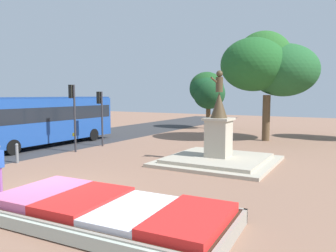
{
  "coord_description": "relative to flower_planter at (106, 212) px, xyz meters",
  "views": [
    {
      "loc": [
        9.02,
        -7.54,
        3.43
      ],
      "look_at": [
        2.44,
        4.11,
        2.15
      ],
      "focal_mm": 35.0,
      "sensor_mm": 36.0,
      "label": 1
    }
  ],
  "objects": [
    {
      "name": "statue_monument",
      "position": [
        -0.13,
        8.81,
        0.38
      ],
      "size": [
        5.46,
        5.46,
        4.63
      ],
      "color": "#B2A893",
      "rests_on": "ground_plane"
    },
    {
      "name": "traffic_light_far_corner",
      "position": [
        -8.91,
        10.08,
        2.27
      ],
      "size": [
        0.41,
        0.3,
        3.64
      ],
      "color": "#2D2D33",
      "rests_on": "ground_plane"
    },
    {
      "name": "kerb_bollard_north",
      "position": [
        -8.93,
        3.76,
        0.25
      ],
      "size": [
        0.16,
        0.16,
        1.0
      ],
      "color": "slate",
      "rests_on": "ground_plane"
    },
    {
      "name": "city_bus",
      "position": [
        -12.19,
        8.08,
        1.61
      ],
      "size": [
        2.54,
        11.18,
        3.28
      ],
      "color": "#1E4799",
      "rests_on": "ground_plane"
    },
    {
      "name": "park_tree_far_left",
      "position": [
        0.06,
        18.45,
        5.31
      ],
      "size": [
        6.77,
        6.92,
        8.16
      ],
      "color": "brown",
      "rests_on": "ground_plane"
    },
    {
      "name": "traffic_light_mid_block",
      "position": [
        -8.83,
        7.55,
        2.47
      ],
      "size": [
        0.41,
        0.28,
        4.02
      ],
      "color": "#2D2D33",
      "rests_on": "ground_plane"
    },
    {
      "name": "flower_planter",
      "position": [
        0.0,
        0.0,
        0.0
      ],
      "size": [
        7.0,
        3.55,
        0.61
      ],
      "color": "#38281C",
      "rests_on": "ground_plane"
    },
    {
      "name": "park_tree_street_side",
      "position": [
        -7.25,
        24.31,
        3.66
      ],
      "size": [
        3.88,
        3.93,
        5.75
      ],
      "color": "brown",
      "rests_on": "ground_plane"
    },
    {
      "name": "ground_plane",
      "position": [
        -3.35,
        0.89,
        -0.28
      ],
      "size": [
        92.06,
        92.06,
        0.0
      ],
      "primitive_type": "plane",
      "color": "#8C6651"
    }
  ]
}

